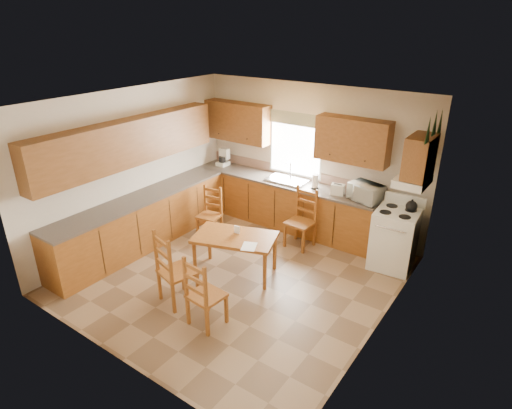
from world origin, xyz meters
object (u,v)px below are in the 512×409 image
Objects in this scene: dining_table at (235,255)px; chair_far_left at (209,213)px; microwave at (366,192)px; chair_far_right at (300,219)px; stove at (394,240)px; chair_near_right at (177,267)px; chair_near_left at (206,291)px.

chair_far_left is (-1.17, 0.74, 0.13)m from dining_table.
chair_far_right is at bearing -134.80° from microwave.
microwave reaches higher than chair_far_right.
stove is at bearing 21.88° from dining_table.
chair_near_right is at bearing -133.58° from stove.
chair_near_right is at bearing -101.10° from chair_far_right.
chair_near_left is at bearing -88.06° from dining_table.
dining_table is at bearing -144.43° from stove.
stove is 0.90m from microwave.
stove is 0.90× the size of chair_far_right.
chair_near_right is at bearing -6.70° from chair_near_left.
dining_table is 1.08m from chair_near_right.
chair_far_left is at bearing -44.65° from chair_near_left.
microwave is 2.40m from dining_table.
microwave is 2.80m from chair_far_left.
chair_far_left is at bearing -168.42° from stove.
chair_near_left is 2.53m from chair_far_right.
chair_far_left is (-2.48, -1.14, -0.61)m from microwave.
microwave reaches higher than dining_table.
chair_far_right is (-0.92, -0.53, -0.54)m from microwave.
chair_near_right is 1.20× the size of chair_far_left.
chair_far_left is at bearing -155.35° from chair_far_right.
chair_far_right is at bearing 12.26° from chair_far_left.
chair_near_right reaches higher than stove.
microwave reaches higher than chair_near_right.
dining_table is 1.22× the size of chair_near_left.
chair_near_left reaches higher than stove.
stove is at bearing 7.15° from chair_far_left.
dining_table is 1.27m from chair_near_left.
chair_far_right is at bearing -83.59° from chair_near_left.
stove is at bearing -4.45° from microwave.
dining_table is 1.18× the size of chair_far_right.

